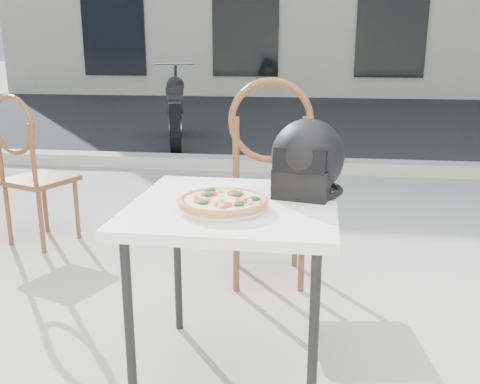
# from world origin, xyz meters

# --- Properties ---
(ground) EXTENTS (80.00, 80.00, 0.00)m
(ground) POSITION_xyz_m (0.00, 0.00, 0.00)
(ground) COLOR #A19E98
(ground) RESTS_ON ground
(street_asphalt) EXTENTS (30.00, 8.00, 0.00)m
(street_asphalt) POSITION_xyz_m (0.00, 7.00, 0.00)
(street_asphalt) COLOR black
(street_asphalt) RESTS_ON ground
(curb) EXTENTS (30.00, 0.25, 0.12)m
(curb) POSITION_xyz_m (0.00, 3.00, 0.06)
(curb) COLOR #9F9D94
(curb) RESTS_ON ground
(cafe_table_main) EXTENTS (0.72, 0.72, 0.68)m
(cafe_table_main) POSITION_xyz_m (-0.22, -0.48, 0.62)
(cafe_table_main) COLOR white
(cafe_table_main) RESTS_ON ground
(plate) EXTENTS (0.35, 0.35, 0.02)m
(plate) POSITION_xyz_m (-0.24, -0.57, 0.69)
(plate) COLOR silver
(plate) RESTS_ON cafe_table_main
(pizza) EXTENTS (0.39, 0.39, 0.04)m
(pizza) POSITION_xyz_m (-0.24, -0.57, 0.71)
(pizza) COLOR #BD8045
(pizza) RESTS_ON plate
(helmet) EXTENTS (0.32, 0.33, 0.28)m
(helmet) POSITION_xyz_m (0.03, -0.32, 0.80)
(helmet) COLOR black
(helmet) RESTS_ON cafe_table_main
(cafe_chair_main) EXTENTS (0.46, 0.46, 1.07)m
(cafe_chair_main) POSITION_xyz_m (-0.17, 0.33, 0.60)
(cafe_chair_main) COLOR brown
(cafe_chair_main) RESTS_ON ground
(cafe_chair_side) EXTENTS (0.46, 0.46, 0.94)m
(cafe_chair_side) POSITION_xyz_m (-1.65, 0.69, 0.52)
(cafe_chair_side) COLOR brown
(cafe_chair_side) RESTS_ON ground
(motorcycle) EXTENTS (0.68, 1.99, 1.00)m
(motorcycle) POSITION_xyz_m (-1.71, 4.35, 0.44)
(motorcycle) COLOR black
(motorcycle) RESTS_ON street_asphalt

